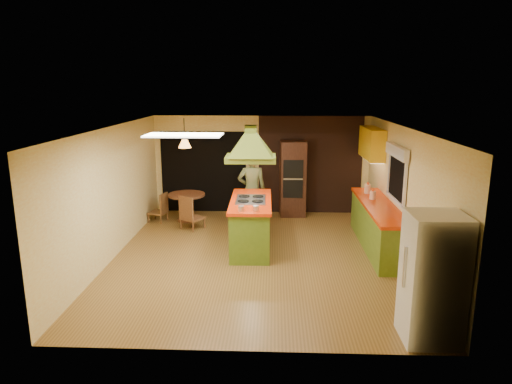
{
  "coord_description": "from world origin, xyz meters",
  "views": [
    {
      "loc": [
        0.33,
        -8.35,
        3.26
      ],
      "look_at": [
        -0.03,
        0.6,
        1.15
      ],
      "focal_mm": 32.0,
      "sensor_mm": 36.0,
      "label": 1
    }
  ],
  "objects_px": {
    "wall_oven": "(293,179)",
    "canister_large": "(367,189)",
    "man": "(252,190)",
    "refrigerator": "(433,278)",
    "kitchen_island": "(251,224)",
    "dining_table": "(187,202)"
  },
  "relations": [
    {
      "from": "kitchen_island",
      "to": "wall_oven",
      "type": "bearing_deg",
      "value": 68.2
    },
    {
      "from": "kitchen_island",
      "to": "dining_table",
      "type": "xyz_separation_m",
      "value": [
        -1.66,
        1.85,
        -0.04
      ]
    },
    {
      "from": "wall_oven",
      "to": "man",
      "type": "bearing_deg",
      "value": -135.95
    },
    {
      "from": "man",
      "to": "wall_oven",
      "type": "distance_m",
      "value": 1.46
    },
    {
      "from": "dining_table",
      "to": "wall_oven",
      "type": "bearing_deg",
      "value": 12.98
    },
    {
      "from": "wall_oven",
      "to": "canister_large",
      "type": "relative_size",
      "value": 9.44
    },
    {
      "from": "kitchen_island",
      "to": "man",
      "type": "xyz_separation_m",
      "value": [
        -0.05,
        1.36,
        0.38
      ]
    },
    {
      "from": "refrigerator",
      "to": "wall_oven",
      "type": "relative_size",
      "value": 0.9
    },
    {
      "from": "man",
      "to": "canister_large",
      "type": "relative_size",
      "value": 8.87
    },
    {
      "from": "refrigerator",
      "to": "dining_table",
      "type": "height_order",
      "value": "refrigerator"
    },
    {
      "from": "kitchen_island",
      "to": "refrigerator",
      "type": "bearing_deg",
      "value": -54.34
    },
    {
      "from": "refrigerator",
      "to": "wall_oven",
      "type": "xyz_separation_m",
      "value": [
        -1.57,
        5.8,
        0.1
      ]
    },
    {
      "from": "kitchen_island",
      "to": "man",
      "type": "bearing_deg",
      "value": 91.05
    },
    {
      "from": "man",
      "to": "refrigerator",
      "type": "height_order",
      "value": "man"
    },
    {
      "from": "wall_oven",
      "to": "refrigerator",
      "type": "bearing_deg",
      "value": -78.78
    },
    {
      "from": "man",
      "to": "refrigerator",
      "type": "bearing_deg",
      "value": 109.73
    },
    {
      "from": "wall_oven",
      "to": "dining_table",
      "type": "height_order",
      "value": "wall_oven"
    },
    {
      "from": "wall_oven",
      "to": "dining_table",
      "type": "distance_m",
      "value": 2.7
    },
    {
      "from": "kitchen_island",
      "to": "dining_table",
      "type": "bearing_deg",
      "value": 130.86
    },
    {
      "from": "dining_table",
      "to": "man",
      "type": "bearing_deg",
      "value": -16.86
    },
    {
      "from": "kitchen_island",
      "to": "dining_table",
      "type": "height_order",
      "value": "kitchen_island"
    },
    {
      "from": "man",
      "to": "dining_table",
      "type": "relative_size",
      "value": 2.0
    }
  ]
}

